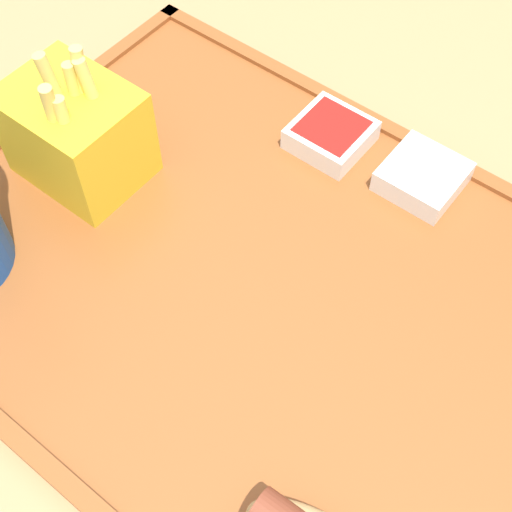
% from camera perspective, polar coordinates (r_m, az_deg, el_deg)
% --- Properties ---
extents(dining_table, '(1.39, 1.07, 0.71)m').
position_cam_1_polar(dining_table, '(0.82, -0.17, -14.93)').
color(dining_table, '#B27F51').
rests_on(dining_table, ground_plane).
extents(food_tray, '(0.48, 0.36, 0.01)m').
position_cam_1_polar(food_tray, '(0.49, 0.00, -2.27)').
color(food_tray, brown).
rests_on(food_tray, dining_table).
extents(fries_carton, '(0.09, 0.07, 0.11)m').
position_cam_1_polar(fries_carton, '(0.53, -14.17, 9.55)').
color(fries_carton, gold).
rests_on(fries_carton, food_tray).
extents(sauce_cup_mayo, '(0.05, 0.05, 0.02)m').
position_cam_1_polar(sauce_cup_mayo, '(0.54, 13.20, 6.26)').
color(sauce_cup_mayo, silver).
rests_on(sauce_cup_mayo, food_tray).
extents(sauce_cup_ketchup, '(0.05, 0.05, 0.02)m').
position_cam_1_polar(sauce_cup_ketchup, '(0.55, 6.01, 9.67)').
color(sauce_cup_ketchup, silver).
rests_on(sauce_cup_ketchup, food_tray).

